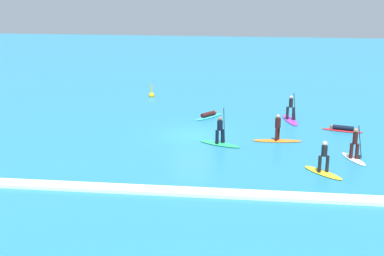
{
  "coord_description": "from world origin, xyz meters",
  "views": [
    {
      "loc": [
        4.19,
        -34.28,
        10.32
      ],
      "look_at": [
        0.0,
        0.0,
        0.5
      ],
      "focal_mm": 50.62,
      "sensor_mm": 36.0,
      "label": 1
    }
  ],
  "objects_px": {
    "surfer_on_green_board": "(220,138)",
    "marker_buoy": "(152,95)",
    "surfer_on_purple_board": "(290,115)",
    "surfer_on_orange_board": "(277,134)",
    "surfer_on_red_board": "(342,129)",
    "surfer_on_white_board": "(354,150)",
    "surfer_on_yellow_board": "(323,165)",
    "surfer_on_teal_board": "(209,115)"
  },
  "relations": [
    {
      "from": "surfer_on_green_board",
      "to": "surfer_on_purple_board",
      "type": "relative_size",
      "value": 0.87
    },
    {
      "from": "surfer_on_yellow_board",
      "to": "surfer_on_orange_board",
      "type": "height_order",
      "value": "surfer_on_yellow_board"
    },
    {
      "from": "surfer_on_white_board",
      "to": "marker_buoy",
      "type": "relative_size",
      "value": 1.98
    },
    {
      "from": "surfer_on_green_board",
      "to": "surfer_on_white_board",
      "type": "bearing_deg",
      "value": 10.63
    },
    {
      "from": "surfer_on_green_board",
      "to": "surfer_on_purple_board",
      "type": "height_order",
      "value": "surfer_on_green_board"
    },
    {
      "from": "surfer_on_teal_board",
      "to": "surfer_on_red_board",
      "type": "bearing_deg",
      "value": -67.44
    },
    {
      "from": "surfer_on_white_board",
      "to": "surfer_on_purple_board",
      "type": "bearing_deg",
      "value": 179.08
    },
    {
      "from": "surfer_on_red_board",
      "to": "surfer_on_purple_board",
      "type": "relative_size",
      "value": 0.85
    },
    {
      "from": "surfer_on_yellow_board",
      "to": "surfer_on_teal_board",
      "type": "distance_m",
      "value": 13.2
    },
    {
      "from": "surfer_on_yellow_board",
      "to": "surfer_on_green_board",
      "type": "relative_size",
      "value": 0.83
    },
    {
      "from": "surfer_on_red_board",
      "to": "surfer_on_purple_board",
      "type": "distance_m",
      "value": 4.16
    },
    {
      "from": "surfer_on_yellow_board",
      "to": "marker_buoy",
      "type": "xyz_separation_m",
      "value": [
        -12.82,
        17.53,
        -0.32
      ]
    },
    {
      "from": "surfer_on_yellow_board",
      "to": "surfer_on_teal_board",
      "type": "height_order",
      "value": "surfer_on_yellow_board"
    },
    {
      "from": "surfer_on_red_board",
      "to": "surfer_on_green_board",
      "type": "bearing_deg",
      "value": 41.54
    },
    {
      "from": "surfer_on_teal_board",
      "to": "surfer_on_green_board",
      "type": "bearing_deg",
      "value": -131.25
    },
    {
      "from": "surfer_on_purple_board",
      "to": "surfer_on_orange_board",
      "type": "bearing_deg",
      "value": -23.78
    },
    {
      "from": "surfer_on_red_board",
      "to": "surfer_on_white_board",
      "type": "height_order",
      "value": "surfer_on_white_board"
    },
    {
      "from": "surfer_on_yellow_board",
      "to": "surfer_on_red_board",
      "type": "distance_m",
      "value": 8.83
    },
    {
      "from": "surfer_on_red_board",
      "to": "surfer_on_orange_board",
      "type": "relative_size",
      "value": 0.87
    },
    {
      "from": "surfer_on_white_board",
      "to": "surfer_on_teal_board",
      "type": "xyz_separation_m",
      "value": [
        -9.21,
        8.52,
        -0.41
      ]
    },
    {
      "from": "surfer_on_yellow_board",
      "to": "surfer_on_green_board",
      "type": "xyz_separation_m",
      "value": [
        -5.89,
        4.47,
        -0.02
      ]
    },
    {
      "from": "surfer_on_green_board",
      "to": "surfer_on_purple_board",
      "type": "distance_m",
      "value": 7.99
    },
    {
      "from": "surfer_on_yellow_board",
      "to": "surfer_on_purple_board",
      "type": "bearing_deg",
      "value": 144.24
    },
    {
      "from": "surfer_on_red_board",
      "to": "surfer_on_white_board",
      "type": "distance_m",
      "value": 6.02
    },
    {
      "from": "surfer_on_teal_board",
      "to": "marker_buoy",
      "type": "xyz_separation_m",
      "value": [
        -5.63,
        6.47,
        0.01
      ]
    },
    {
      "from": "surfer_on_yellow_board",
      "to": "surfer_on_purple_board",
      "type": "xyz_separation_m",
      "value": [
        -1.18,
        10.92,
        -0.08
      ]
    },
    {
      "from": "surfer_on_yellow_board",
      "to": "marker_buoy",
      "type": "height_order",
      "value": "surfer_on_yellow_board"
    },
    {
      "from": "surfer_on_red_board",
      "to": "surfer_on_white_board",
      "type": "xyz_separation_m",
      "value": [
        -0.2,
        -6.0,
        0.42
      ]
    },
    {
      "from": "surfer_on_green_board",
      "to": "marker_buoy",
      "type": "bearing_deg",
      "value": 142.33
    },
    {
      "from": "surfer_on_purple_board",
      "to": "surfer_on_green_board",
      "type": "bearing_deg",
      "value": -48.21
    },
    {
      "from": "surfer_on_green_board",
      "to": "surfer_on_teal_board",
      "type": "height_order",
      "value": "surfer_on_green_board"
    },
    {
      "from": "surfer_on_red_board",
      "to": "marker_buoy",
      "type": "xyz_separation_m",
      "value": [
        -15.04,
        8.99,
        0.02
      ]
    },
    {
      "from": "surfer_on_white_board",
      "to": "surfer_on_purple_board",
      "type": "distance_m",
      "value": 8.97
    },
    {
      "from": "surfer_on_orange_board",
      "to": "surfer_on_purple_board",
      "type": "distance_m",
      "value": 5.42
    },
    {
      "from": "surfer_on_red_board",
      "to": "surfer_on_purple_board",
      "type": "xyz_separation_m",
      "value": [
        -3.4,
        2.38,
        0.26
      ]
    },
    {
      "from": "surfer_on_white_board",
      "to": "marker_buoy",
      "type": "distance_m",
      "value": 21.09
    },
    {
      "from": "surfer_on_teal_board",
      "to": "surfer_on_orange_board",
      "type": "bearing_deg",
      "value": -100.37
    },
    {
      "from": "surfer_on_red_board",
      "to": "surfer_on_green_board",
      "type": "relative_size",
      "value": 0.97
    },
    {
      "from": "surfer_on_white_board",
      "to": "marker_buoy",
      "type": "xyz_separation_m",
      "value": [
        -14.84,
        14.99,
        -0.4
      ]
    },
    {
      "from": "surfer_on_white_board",
      "to": "surfer_on_purple_board",
      "type": "height_order",
      "value": "same"
    },
    {
      "from": "surfer_on_red_board",
      "to": "surfer_on_green_board",
      "type": "height_order",
      "value": "surfer_on_green_board"
    },
    {
      "from": "surfer_on_red_board",
      "to": "surfer_on_orange_board",
      "type": "distance_m",
      "value": 5.38
    }
  ]
}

